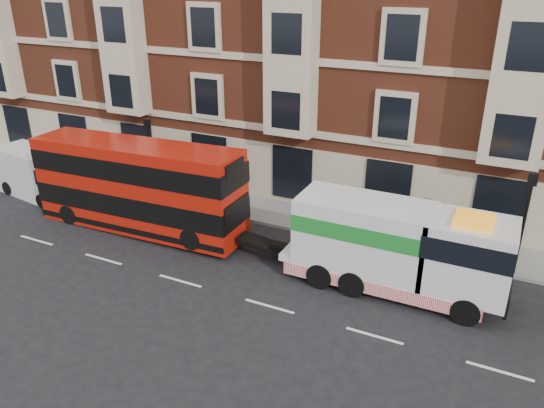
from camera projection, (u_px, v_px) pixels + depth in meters
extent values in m
plane|color=black|center=(180.00, 281.00, 21.29)|extent=(120.00, 120.00, 0.00)
cube|color=slate|center=(264.00, 210.00, 27.43)|extent=(90.00, 3.00, 0.15)
cube|color=brown|center=(331.00, 17.00, 29.77)|extent=(45.00, 12.00, 18.00)
cylinder|color=black|center=(151.00, 162.00, 27.91)|extent=(0.14, 0.14, 4.00)
cube|color=black|center=(147.00, 124.00, 27.05)|extent=(0.35, 0.15, 0.50)
cylinder|color=black|center=(522.00, 229.00, 20.73)|extent=(0.14, 0.14, 4.00)
cube|color=black|center=(533.00, 179.00, 19.88)|extent=(0.35, 0.15, 0.50)
cube|color=#AE1609|center=(138.00, 186.00, 24.69)|extent=(10.52, 2.35, 4.13)
cube|color=black|center=(139.00, 198.00, 24.94)|extent=(10.56, 2.41, 0.99)
cube|color=black|center=(135.00, 164.00, 24.25)|extent=(10.56, 2.41, 0.94)
cylinder|color=black|center=(69.00, 214.00, 25.94)|extent=(0.98, 0.30, 0.98)
cylinder|color=black|center=(100.00, 199.00, 27.69)|extent=(0.98, 0.30, 0.98)
cylinder|color=black|center=(191.00, 239.00, 22.98)|extent=(0.98, 0.30, 0.98)
cylinder|color=black|center=(217.00, 220.00, 24.73)|extent=(0.98, 0.30, 0.98)
cube|color=silver|center=(389.00, 269.00, 20.45)|extent=(8.46, 2.16, 0.28)
cube|color=silver|center=(468.00, 256.00, 18.86)|extent=(3.01, 2.35, 2.73)
cube|color=silver|center=(363.00, 234.00, 20.38)|extent=(5.07, 2.35, 2.73)
cube|color=#1B7A28|center=(364.00, 223.00, 20.19)|extent=(5.12, 2.39, 0.66)
cube|color=red|center=(384.00, 275.00, 20.65)|extent=(7.52, 2.41, 0.52)
cylinder|color=black|center=(466.00, 311.00, 18.53)|extent=(1.03, 0.33, 1.03)
cylinder|color=black|center=(473.00, 282.00, 20.27)|extent=(1.03, 0.33, 1.03)
cylinder|color=black|center=(352.00, 283.00, 20.17)|extent=(1.03, 0.38, 1.03)
cylinder|color=black|center=(368.00, 258.00, 21.92)|extent=(1.03, 0.38, 1.03)
cylinder|color=black|center=(320.00, 275.00, 20.70)|extent=(1.03, 0.38, 1.03)
cylinder|color=black|center=(338.00, 252.00, 22.44)|extent=(1.03, 0.38, 1.03)
cube|color=silver|center=(37.00, 173.00, 28.86)|extent=(5.18, 2.69, 2.57)
cylinder|color=black|center=(8.00, 188.00, 29.34)|extent=(0.78, 0.36, 0.75)
cylinder|color=black|center=(38.00, 178.00, 30.75)|extent=(0.78, 0.36, 0.75)
cylinder|color=black|center=(42.00, 201.00, 27.70)|extent=(0.78, 0.36, 0.75)
cylinder|color=black|center=(73.00, 190.00, 29.12)|extent=(0.78, 0.36, 0.75)
imported|color=#1E1B37|center=(100.00, 162.00, 31.37)|extent=(0.75, 0.75, 1.76)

